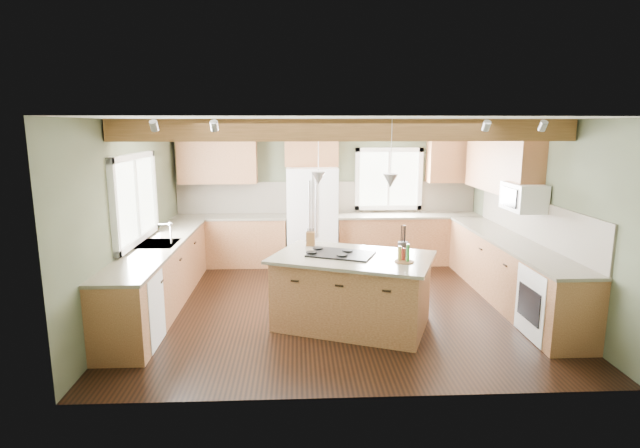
{
  "coord_description": "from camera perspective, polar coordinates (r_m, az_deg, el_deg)",
  "views": [
    {
      "loc": [
        -0.57,
        -6.78,
        2.51
      ],
      "look_at": [
        -0.24,
        0.3,
        1.12
      ],
      "focal_mm": 28.0,
      "sensor_mm": 36.0,
      "label": 1
    }
  ],
  "objects": [
    {
      "name": "counter_left",
      "position": [
        7.28,
        -18.0,
        -2.28
      ],
      "size": [
        0.64,
        3.74,
        0.04
      ],
      "primitive_type": "cube",
      "color": "#4C4437",
      "rests_on": "base_cab_left"
    },
    {
      "name": "window_left",
      "position": [
        7.24,
        -20.44,
        2.74
      ],
      "size": [
        0.04,
        1.6,
        1.05
      ],
      "primitive_type": "cube",
      "color": "white",
      "rests_on": "wall_left"
    },
    {
      "name": "sink",
      "position": [
        7.28,
        -18.0,
        -2.24
      ],
      "size": [
        0.5,
        0.65,
        0.03
      ],
      "primitive_type": "cube",
      "color": "#262628",
      "rests_on": "counter_left"
    },
    {
      "name": "wall_right",
      "position": [
        7.67,
        23.44,
        1.06
      ],
      "size": [
        0.0,
        5.0,
        5.0
      ],
      "primitive_type": "plane",
      "rotation": [
        1.57,
        0.0,
        -1.57
      ],
      "color": "#404631",
      "rests_on": "ground"
    },
    {
      "name": "counter_back_left",
      "position": [
        9.2,
        -10.25,
        0.81
      ],
      "size": [
        2.06,
        0.64,
        0.04
      ],
      "primitive_type": "cube",
      "color": "#4C4437",
      "rests_on": "base_cab_back_left"
    },
    {
      "name": "floor",
      "position": [
        7.25,
        2.02,
        -9.2
      ],
      "size": [
        5.6,
        5.6,
        0.0
      ],
      "primitive_type": "plane",
      "color": "black",
      "rests_on": "ground"
    },
    {
      "name": "base_cab_back_left",
      "position": [
        9.3,
        -10.16,
        -1.98
      ],
      "size": [
        2.02,
        0.6,
        0.88
      ],
      "primitive_type": "cube",
      "color": "brown",
      "rests_on": "floor"
    },
    {
      "name": "refrigerator",
      "position": [
        9.05,
        -0.93,
        0.81
      ],
      "size": [
        0.9,
        0.74,
        1.8
      ],
      "primitive_type": "cube",
      "color": "white",
      "rests_on": "floor"
    },
    {
      "name": "pendant_left",
      "position": [
        6.24,
        -0.18,
        5.26
      ],
      "size": [
        0.18,
        0.18,
        0.16
      ],
      "primitive_type": "cone",
      "rotation": [
        3.14,
        0.0,
        0.0
      ],
      "color": "#B2B2B7",
      "rests_on": "ceiling"
    },
    {
      "name": "wall_back",
      "position": [
        9.38,
        0.83,
        3.64
      ],
      "size": [
        5.6,
        0.0,
        5.6
      ],
      "primitive_type": "plane",
      "rotation": [
        1.57,
        0.0,
        0.0
      ],
      "color": "#404631",
      "rests_on": "ground"
    },
    {
      "name": "base_cab_back_right",
      "position": [
        9.44,
        9.99,
        -1.77
      ],
      "size": [
        2.62,
        0.6,
        0.88
      ],
      "primitive_type": "cube",
      "color": "brown",
      "rests_on": "floor"
    },
    {
      "name": "faucet",
      "position": [
        7.2,
        -16.69,
        -1.11
      ],
      "size": [
        0.02,
        0.02,
        0.28
      ],
      "primitive_type": "cylinder",
      "color": "#B2B2B7",
      "rests_on": "sink"
    },
    {
      "name": "window_back",
      "position": [
        9.47,
        7.83,
        5.14
      ],
      "size": [
        1.1,
        0.04,
        1.0
      ],
      "primitive_type": "cube",
      "color": "white",
      "rests_on": "wall_back"
    },
    {
      "name": "microwave",
      "position": [
        7.49,
        22.24,
        2.87
      ],
      "size": [
        0.4,
        0.7,
        0.38
      ],
      "primitive_type": "cube",
      "color": "white",
      "rests_on": "wall_right"
    },
    {
      "name": "oven",
      "position": [
        6.65,
        25.15,
        -8.25
      ],
      "size": [
        0.6,
        0.72,
        0.84
      ],
      "primitive_type": "cube",
      "color": "white",
      "rests_on": "floor"
    },
    {
      "name": "bottle_tray",
      "position": [
        6.04,
        9.61,
        -3.33
      ],
      "size": [
        0.26,
        0.26,
        0.21
      ],
      "primitive_type": null,
      "rotation": [
        0.0,
        0.0,
        -0.11
      ],
      "color": "brown",
      "rests_on": "island_top"
    },
    {
      "name": "upper_cab_right",
      "position": [
        8.34,
        20.0,
        6.55
      ],
      "size": [
        0.35,
        2.2,
        0.9
      ],
      "primitive_type": "cube",
      "color": "brown",
      "rests_on": "wall_right"
    },
    {
      "name": "ceiling_beam",
      "position": [
        6.06,
        2.77,
        10.66
      ],
      "size": [
        5.55,
        0.26,
        0.26
      ],
      "primitive_type": "cube",
      "color": "#543518",
      "rests_on": "ceiling"
    },
    {
      "name": "upper_cab_back_corner",
      "position": [
        9.56,
        14.91,
        7.33
      ],
      "size": [
        0.9,
        0.35,
        0.9
      ],
      "primitive_type": "cube",
      "color": "brown",
      "rests_on": "wall_back"
    },
    {
      "name": "dishwasher",
      "position": [
        6.21,
        -20.78,
        -9.26
      ],
      "size": [
        0.6,
        0.6,
        0.84
      ],
      "primitive_type": "cube",
      "color": "white",
      "rests_on": "floor"
    },
    {
      "name": "base_cab_right",
      "position": [
        7.77,
        20.8,
        -5.14
      ],
      "size": [
        0.6,
        3.7,
        0.88
      ],
      "primitive_type": "cube",
      "color": "brown",
      "rests_on": "floor"
    },
    {
      "name": "upper_cab_back_left",
      "position": [
        9.23,
        -11.62,
        7.36
      ],
      "size": [
        1.4,
        0.35,
        0.9
      ],
      "primitive_type": "cube",
      "color": "brown",
      "rests_on": "wall_back"
    },
    {
      "name": "soffit_trim",
      "position": [
        9.2,
        0.89,
        11.24
      ],
      "size": [
        5.55,
        0.2,
        0.1
      ],
      "primitive_type": "cube",
      "color": "#543518",
      "rests_on": "ceiling"
    },
    {
      "name": "island",
      "position": [
        6.42,
        3.69,
        -7.79
      ],
      "size": [
        2.1,
        1.71,
        0.88
      ],
      "primitive_type": "cube",
      "rotation": [
        0.0,
        0.0,
        -0.38
      ],
      "color": "brown",
      "rests_on": "floor"
    },
    {
      "name": "wall_left",
      "position": [
        7.24,
        -20.58,
        0.72
      ],
      "size": [
        0.0,
        5.0,
        5.0
      ],
      "primitive_type": "plane",
      "rotation": [
        1.57,
        0.0,
        1.57
      ],
      "color": "#404631",
      "rests_on": "ground"
    },
    {
      "name": "base_cab_left",
      "position": [
        7.39,
        -17.78,
        -5.75
      ],
      "size": [
        0.6,
        3.7,
        0.88
      ],
      "primitive_type": "cube",
      "color": "brown",
      "rests_on": "floor"
    },
    {
      "name": "counter_right",
      "position": [
        7.66,
        21.03,
        -1.83
      ],
      "size": [
        0.64,
        3.74,
        0.04
      ],
      "primitive_type": "cube",
      "color": "#4C4437",
      "rests_on": "base_cab_right"
    },
    {
      "name": "backsplash_back",
      "position": [
        9.37,
        0.84,
        3.09
      ],
      "size": [
        5.58,
        0.03,
        0.58
      ],
      "primitive_type": "cube",
      "color": "brown",
      "rests_on": "wall_back"
    },
    {
      "name": "ceiling",
      "position": [
        6.81,
        2.17,
        11.81
      ],
      "size": [
        5.6,
        5.6,
        0.0
      ],
      "primitive_type": "plane",
      "rotation": [
        3.14,
        0.0,
        0.0
      ],
      "color": "silver",
      "rests_on": "wall_back"
    },
    {
      "name": "utensil_crock",
      "position": [
        6.34,
        9.45,
        -2.81
      ],
      "size": [
        0.18,
        0.18,
        0.18
      ],
      "primitive_type": "cylinder",
      "rotation": [
        0.0,
        0.0,
        -0.63
      ],
      "color": "#483D3A",
      "rests_on": "island_top"
    },
    {
      "name": "counter_back_right",
      "position": [
        9.35,
        10.09,
        0.97
      ],
      "size": [
        2.66,
        0.64,
        0.04
      ],
      "primitive_type": "cube",
      "color": "#4C4437",
      "rests_on": "base_cab_back_right"
    },
    {
      "name": "upper_cab_over_fridge",
      "position": [
        9.12,
        -0.99,
        8.79
      ],
      "size": [
        0.96,
        0.35,
        0.7
      ],
      "primitive_type": "cube",
      "color": "brown",
      "rests_on": "wall_back"
    },
    {
      "name": "pendant_right",
      "position": [
        6.0,
        8.06,
        4.92
      ],
      "size": [
        0.18,
        0.18,
        0.16
      ],
      "primitive_type": "cone",
      "rotation": [
        3.14,
        0.0,
        0.0
      ],
      "color": "#B2B2B7",
      "rests_on": "ceiling"
    },
    {
      "name": "island_top",
      "position": [
        6.28,
        3.74,
        -3.82
      ],
      "size": [
        2.26,
        1.87,
        0.04
      ],
      "primitive_type": "cube",
      "rotation": [
        0.0,
        0.0,
        -0.38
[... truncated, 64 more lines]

